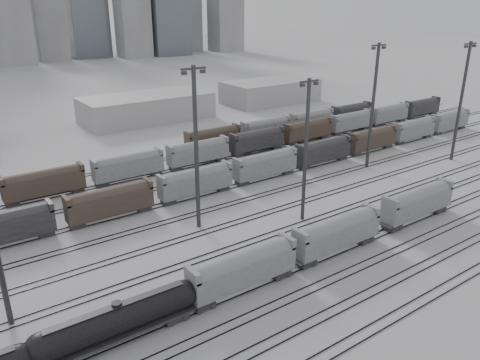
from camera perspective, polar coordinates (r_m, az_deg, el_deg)
ground at (r=74.06m, az=13.65°, el=-8.25°), size 900.00×900.00×0.00m
tracks at (r=85.02m, az=4.86°, el=-3.68°), size 220.00×71.50×0.16m
tank_car_b at (r=55.02m, az=-14.61°, el=-16.17°), size 19.47×3.24×4.81m
hopper_car_a at (r=61.01m, az=0.36°, el=-10.65°), size 15.46×3.07×5.53m
hopper_car_b at (r=71.10m, az=11.72°, el=-6.24°), size 15.51×3.08×5.55m
hopper_car_c at (r=85.38m, az=20.82°, el=-2.45°), size 15.75×3.13×5.63m
light_mast_b at (r=74.06m, az=-5.38°, el=4.16°), size 4.26×0.68×26.61m
light_mast_c at (r=77.60m, az=8.03°, el=3.86°), size 3.88×0.62×24.25m
light_mast_d at (r=107.39m, az=15.91°, el=8.95°), size 4.38×0.70×27.39m
light_mast_e at (r=119.41m, az=25.36°, el=8.87°), size 4.37×0.70×27.31m
bg_string_near at (r=99.13m, az=3.09°, el=1.71°), size 151.00×3.00×5.60m
bg_string_mid at (r=117.01m, az=2.10°, el=4.75°), size 151.00×3.00×5.60m
bg_string_far at (r=133.72m, az=6.02°, el=6.71°), size 66.00×3.00×5.60m
warehouse_mid at (r=152.26m, az=-11.27°, el=8.63°), size 40.00×18.00×8.00m
warehouse_right at (r=178.09m, az=3.74°, el=10.73°), size 35.00×18.00×8.00m
skyline at (r=327.00m, az=-25.98°, el=18.85°), size 316.00×22.40×95.00m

